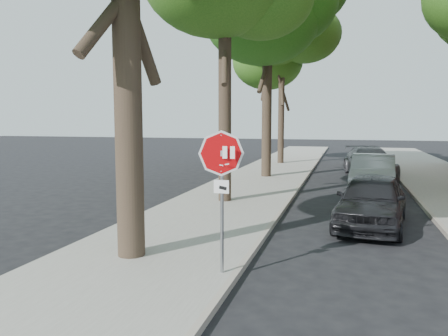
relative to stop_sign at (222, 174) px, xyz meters
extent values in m
plane|color=black|center=(0.70, 0.03, -1.95)|extent=(120.00, 120.00, 0.00)
cube|color=gray|center=(-1.80, 12.03, -1.89)|extent=(4.00, 55.00, 0.12)
cube|color=#9E9384|center=(0.25, 12.03, -1.88)|extent=(0.12, 55.00, 0.13)
cube|color=#9E9384|center=(4.65, 12.03, -1.88)|extent=(0.12, 55.00, 0.13)
cylinder|color=gray|center=(0.00, 0.03, -0.53)|extent=(0.06, 0.06, 2.60)
cube|color=#99999E|center=(0.00, 0.00, 0.37)|extent=(0.05, 0.06, 0.10)
cylinder|color=#99999E|center=(0.00, -0.01, 0.37)|extent=(0.76, 0.32, 0.82)
cylinder|color=white|center=(0.00, -0.02, 0.37)|extent=(0.76, 0.32, 0.82)
cylinder|color=#C3070B|center=(0.00, -0.03, 0.37)|extent=(0.68, 0.29, 0.74)
cube|color=white|center=(-0.21, -0.04, 0.39)|extent=(0.08, 0.00, 0.22)
cube|color=white|center=(-0.07, -0.04, 0.39)|extent=(0.08, 0.00, 0.22)
cube|color=white|center=(0.07, -0.04, 0.39)|extent=(0.08, 0.00, 0.22)
cube|color=white|center=(0.21, -0.04, 0.39)|extent=(0.08, 0.00, 0.22)
cube|color=silver|center=(-0.11, -0.04, 0.18)|extent=(0.08, 0.00, 0.03)
cube|color=silver|center=(0.00, -0.04, 0.16)|extent=(0.08, 0.00, 0.03)
cube|color=silver|center=(0.11, -0.04, 0.18)|extent=(0.08, 0.00, 0.03)
cube|color=white|center=(0.00, -0.01, -0.23)|extent=(0.28, 0.02, 0.24)
cube|color=black|center=(0.03, -0.03, -0.25)|extent=(0.15, 0.00, 0.08)
cylinder|color=black|center=(-2.10, 0.53, 2.92)|extent=(0.56, 0.56, 9.50)
cylinder|color=black|center=(-1.90, 7.03, 2.92)|extent=(0.44, 0.44, 9.50)
ellipsoid|color=#265914|center=(-2.70, 7.82, 5.18)|extent=(3.99, 3.99, 3.19)
cylinder|color=black|center=(-1.70, 14.03, 3.17)|extent=(0.48, 0.48, 10.00)
ellipsoid|color=#0E4A0E|center=(-1.70, 14.03, 5.97)|extent=(4.62, 4.62, 3.70)
ellipsoid|color=#0E4A0E|center=(-2.54, 14.87, 5.55)|extent=(4.20, 4.20, 3.36)
cylinder|color=black|center=(-2.00, 21.03, 2.67)|extent=(0.40, 0.40, 9.00)
ellipsoid|color=#265914|center=(-2.00, 21.03, 5.19)|extent=(4.16, 4.16, 3.33)
ellipsoid|color=#265914|center=(-1.06, 20.46, 6.14)|extent=(3.40, 3.40, 2.72)
ellipsoid|color=#265914|center=(-2.76, 21.78, 4.81)|extent=(3.78, 3.78, 3.02)
imported|color=black|center=(2.85, 4.95, -1.22)|extent=(2.29, 4.48, 1.46)
imported|color=gray|center=(3.19, 10.86, -1.18)|extent=(1.96, 4.76, 1.54)
imported|color=#57575D|center=(3.30, 16.10, -1.19)|extent=(2.80, 5.46, 1.52)
camera|label=1|loc=(2.14, -7.45, 0.96)|focal=35.00mm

